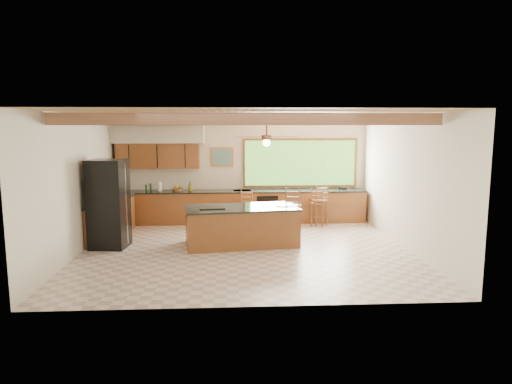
{
  "coord_description": "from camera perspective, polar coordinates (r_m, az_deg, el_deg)",
  "views": [
    {
      "loc": [
        -0.33,
        -9.88,
        2.75
      ],
      "look_at": [
        0.28,
        0.8,
        1.18
      ],
      "focal_mm": 32.0,
      "sensor_mm": 36.0,
      "label": 1
    }
  ],
  "objects": [
    {
      "name": "bar_stool_a",
      "position": [
        12.47,
        -1.24,
        -1.54
      ],
      "size": [
        0.39,
        0.39,
        1.03
      ],
      "rotation": [
        0.0,
        0.0,
        0.05
      ],
      "color": "brown",
      "rests_on": "ground"
    },
    {
      "name": "ground",
      "position": [
        10.26,
        -1.31,
        -7.21
      ],
      "size": [
        7.2,
        7.2,
        0.0
      ],
      "primitive_type": "plane",
      "color": "beige",
      "rests_on": "ground"
    },
    {
      "name": "island",
      "position": [
        10.57,
        -1.84,
        -4.24
      ],
      "size": [
        2.69,
        1.53,
        0.91
      ],
      "rotation": [
        0.0,
        0.0,
        0.13
      ],
      "color": "brown",
      "rests_on": "ground"
    },
    {
      "name": "bar_stool_c",
      "position": [
        11.71,
        4.56,
        -1.76
      ],
      "size": [
        0.45,
        0.45,
        1.19
      ],
      "rotation": [
        0.0,
        0.0,
        -0.05
      ],
      "color": "brown",
      "rests_on": "ground"
    },
    {
      "name": "counter_run",
      "position": [
        12.62,
        -5.43,
        -2.14
      ],
      "size": [
        7.12,
        3.1,
        1.22
      ],
      "color": "brown",
      "rests_on": "ground"
    },
    {
      "name": "refrigerator",
      "position": [
        10.78,
        -17.94,
        -1.41
      ],
      "size": [
        0.85,
        0.83,
        2.0
      ],
      "rotation": [
        0.0,
        0.0,
        -0.1
      ],
      "color": "black",
      "rests_on": "ground"
    },
    {
      "name": "room_shell",
      "position": [
        10.55,
        -2.39,
        5.42
      ],
      "size": [
        7.27,
        6.54,
        3.02
      ],
      "color": "beige",
      "rests_on": "ground"
    },
    {
      "name": "bar_stool_d",
      "position": [
        12.59,
        7.78,
        -1.45
      ],
      "size": [
        0.48,
        0.48,
        1.06
      ],
      "rotation": [
        0.0,
        0.0,
        -0.33
      ],
      "color": "brown",
      "rests_on": "ground"
    },
    {
      "name": "bar_stool_b",
      "position": [
        12.68,
        7.95,
        -1.13
      ],
      "size": [
        0.51,
        0.51,
        1.15
      ],
      "rotation": [
        0.0,
        0.0,
        0.27
      ],
      "color": "brown",
      "rests_on": "ground"
    }
  ]
}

